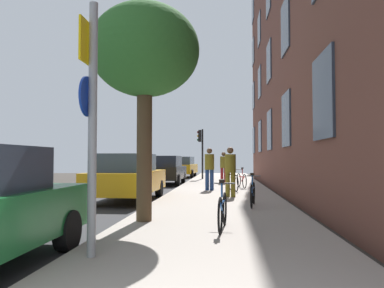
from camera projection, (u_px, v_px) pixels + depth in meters
ground_plane at (143, 192)px, 16.66m from camera, size 41.80×41.80×0.00m
road_asphalt at (97, 191)px, 16.84m from camera, size 7.00×38.00×0.01m
sidewalk at (222, 191)px, 16.35m from camera, size 4.20×38.00×0.12m
sign_post at (91, 111)px, 5.19m from camera, size 0.16×0.60×3.53m
traffic_light at (201, 145)px, 25.24m from camera, size 0.43×0.24×3.34m
tree_near at (145, 53)px, 8.21m from camera, size 2.40×2.40×4.75m
bicycle_0 at (223, 210)px, 7.09m from camera, size 0.42×1.61×0.95m
bicycle_1 at (253, 193)px, 10.60m from camera, size 0.42×1.70×0.94m
bicycle_2 at (233, 182)px, 15.73m from camera, size 0.52×1.65×0.98m
bicycle_3 at (242, 180)px, 17.36m from camera, size 0.52×1.63×0.95m
pedestrian_0 at (230, 168)px, 13.26m from camera, size 0.40×0.40×1.76m
pedestrian_1 at (209, 166)px, 16.01m from camera, size 0.49×0.49×1.81m
pedestrian_2 at (224, 165)px, 20.72m from camera, size 0.53×0.53×1.73m
car_1 at (128, 177)px, 12.96m from camera, size 1.92×4.51×1.62m
car_2 at (167, 170)px, 21.25m from camera, size 1.81×4.26×1.62m
car_3 at (183, 167)px, 29.54m from camera, size 2.06×4.50×1.62m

